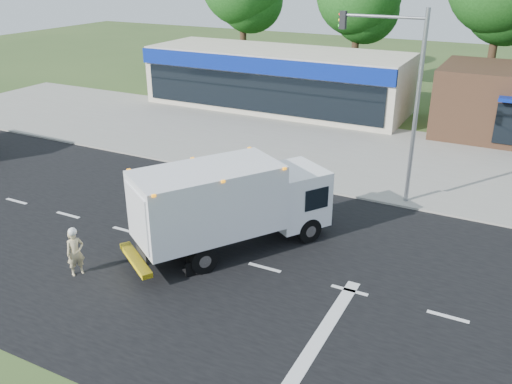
% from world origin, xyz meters
% --- Properties ---
extents(ground, '(120.00, 120.00, 0.00)m').
position_xyz_m(ground, '(0.00, 0.00, 0.00)').
color(ground, '#385123').
rests_on(ground, ground).
extents(road_asphalt, '(60.00, 14.00, 0.02)m').
position_xyz_m(road_asphalt, '(0.00, 0.00, 0.00)').
color(road_asphalt, black).
rests_on(road_asphalt, ground).
extents(sidewalk, '(60.00, 2.40, 0.12)m').
position_xyz_m(sidewalk, '(0.00, 8.20, 0.06)').
color(sidewalk, gray).
rests_on(sidewalk, ground).
extents(parking_apron, '(60.00, 9.00, 0.02)m').
position_xyz_m(parking_apron, '(0.00, 14.00, 0.01)').
color(parking_apron, gray).
rests_on(parking_apron, ground).
extents(lane_markings, '(55.20, 7.00, 0.01)m').
position_xyz_m(lane_markings, '(1.35, -1.35, 0.02)').
color(lane_markings, silver).
rests_on(lane_markings, road_asphalt).
extents(ems_box_truck, '(5.92, 7.41, 3.27)m').
position_xyz_m(ems_box_truck, '(-1.70, 0.63, 1.88)').
color(ems_box_truck, black).
rests_on(ems_box_truck, ground).
extents(emergency_worker, '(0.61, 0.70, 1.72)m').
position_xyz_m(emergency_worker, '(-5.36, -3.18, 0.85)').
color(emergency_worker, tan).
rests_on(emergency_worker, ground).
extents(retail_strip_mall, '(18.00, 6.20, 4.00)m').
position_xyz_m(retail_strip_mall, '(-9.00, 19.93, 2.01)').
color(retail_strip_mall, '#BCB49C').
rests_on(retail_strip_mall, ground).
extents(traffic_signal_pole, '(3.51, 0.25, 8.00)m').
position_xyz_m(traffic_signal_pole, '(2.35, 7.60, 4.92)').
color(traffic_signal_pole, gray).
rests_on(traffic_signal_pole, ground).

